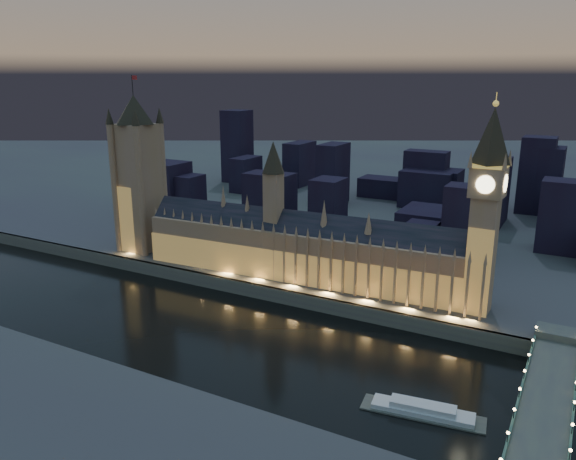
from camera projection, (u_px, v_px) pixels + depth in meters
The scene contains 9 objects.
ground_plane at pixel (227, 328), 279.28m from camera, with size 2000.00×2000.00×0.00m, color black.
north_bank at pixel (458, 170), 718.38m from camera, with size 2000.00×960.00×8.00m, color #3E3644.
embankment_wall at pixel (268, 293), 312.91m from camera, with size 2000.00×2.50×8.00m, color #464B4D.
palace_of_westminster at pixel (303, 248), 319.48m from camera, with size 202.00×30.02×78.00m.
victoria_tower at pixel (138, 166), 365.11m from camera, with size 31.68×31.68×113.50m.
elizabeth_tower at pixel (487, 195), 264.01m from camera, with size 18.00×18.00×106.21m.
westminster_bridge at pixel (547, 399), 207.58m from camera, with size 18.39×113.00×15.90m.
river_boat at pixel (423, 410), 208.22m from camera, with size 46.23×16.41×4.50m.
city_backdrop at pixel (433, 188), 463.50m from camera, with size 487.02×215.63×77.06m.
Camera 1 is at (149.16, -210.25, 121.96)m, focal length 35.00 mm.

